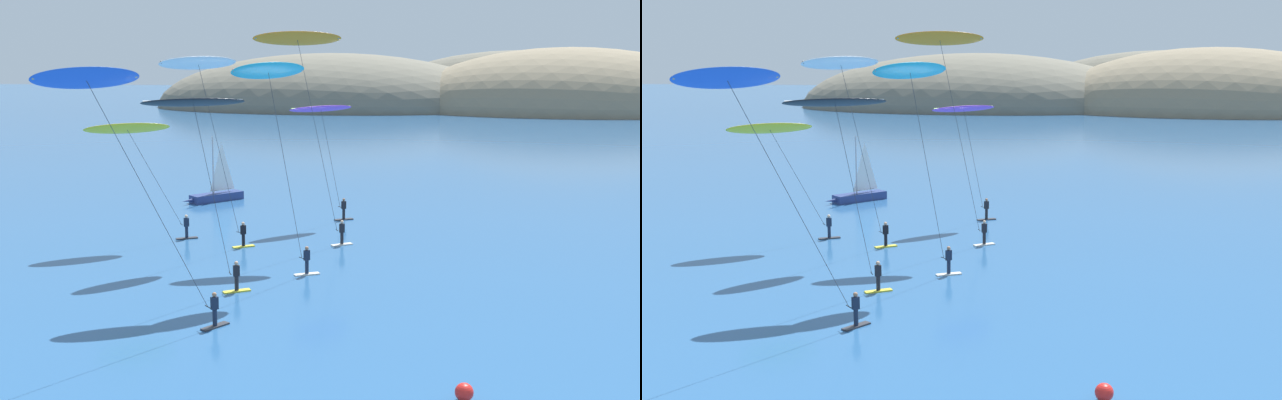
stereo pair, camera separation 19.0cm
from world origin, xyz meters
The scene contains 10 objects.
headland_island centered at (-0.41, 169.86, 0.00)m, with size 134.44×58.67×28.53m.
sailboat_near centered at (-22.83, 44.03, 0.64)m, with size 4.64×5.12×5.70m.
kitesurfer_white centered at (-17.96, 25.90, 11.31)m, with size 5.15×5.35×12.63m.
kitesurfer_orange centered at (-12.20, 28.54, 12.70)m, with size 6.39×3.39×14.18m.
kitesurfer_cyan centered at (-12.32, 20.33, 10.92)m, with size 4.69×4.42×12.34m.
kitesurfer_yellow centered at (-23.52, 27.83, 7.36)m, with size 6.70×4.81×8.32m.
kitesurfer_blue centered at (-17.05, 8.83, 10.72)m, with size 6.68×6.57×12.25m.
kitesurfer_black centered at (-15.56, 17.14, 9.53)m, with size 5.46×3.78×10.58m.
kitesurfer_purple centered at (-12.00, 36.58, 7.97)m, with size 4.83×4.60×9.02m.
marker_buoy centered at (-1.95, 5.84, 0.35)m, with size 0.70×0.70×0.70m, color red.
Camera 2 is at (-2.66, -22.50, 12.67)m, focal length 45.00 mm.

